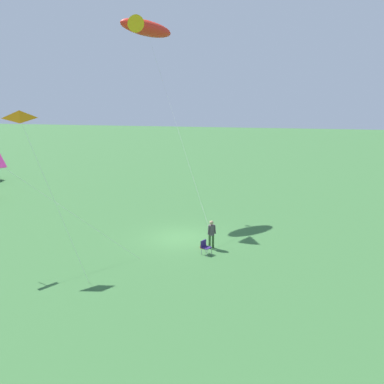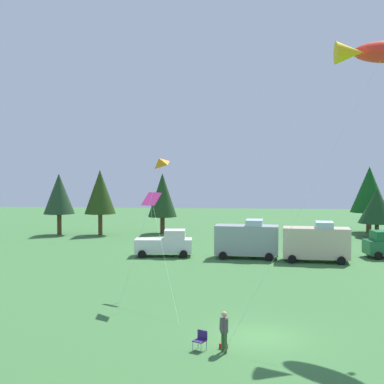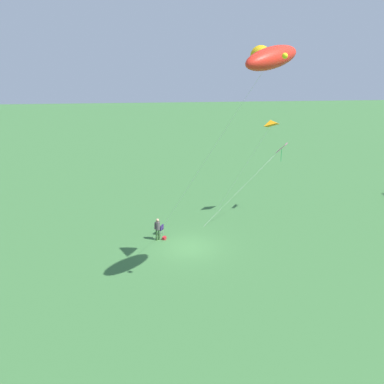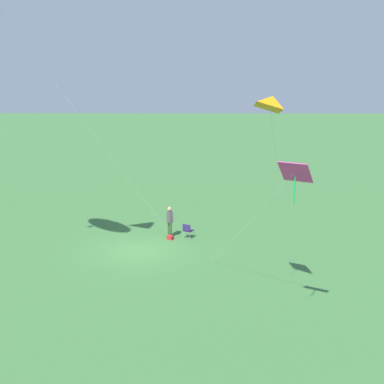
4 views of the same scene
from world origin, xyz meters
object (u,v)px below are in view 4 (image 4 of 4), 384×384
Objects in this scene: person_kite_flyer at (170,219)px; kite_delta_orange at (273,103)px; kite_diamond_rainbow at (293,175)px; backpack_on_grass at (170,238)px; folding_chair at (188,230)px.

person_kite_flyer is 12.45m from kite_delta_orange.
backpack_on_grass is at bearing -64.50° from kite_diamond_rainbow.
kite_diamond_rainbow is (-3.83, 10.28, 5.21)m from folding_chair.
kite_diamond_rainbow is at bearing -130.82° from folding_chair.
kite_delta_orange is (-4.15, 8.86, 7.99)m from backpack_on_grass.
person_kite_flyer reaches higher than backpack_on_grass.
person_kite_flyer is at bearing -65.35° from kite_diamond_rainbow.
person_kite_flyer is 0.21× the size of kite_delta_orange.
kite_diamond_rainbow is 2.74m from kite_delta_orange.
person_kite_flyer reaches higher than folding_chair.
backpack_on_grass is (0.96, 0.25, -0.38)m from folding_chair.
kite_delta_orange is at bearing -96.05° from person_kite_flyer.
backpack_on_grass is at bearing 133.61° from folding_chair.
person_kite_flyer is 0.23× the size of kite_diamond_rainbow.
kite_diamond_rainbow is (-4.78, 10.03, 5.59)m from backpack_on_grass.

